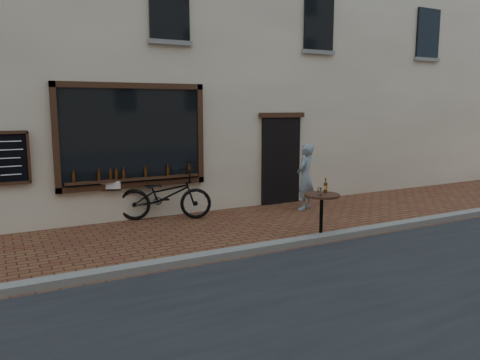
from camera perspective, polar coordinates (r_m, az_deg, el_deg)
name	(u,v)px	position (r m, az deg, el deg)	size (l,w,h in m)	color
ground	(297,249)	(8.34, 6.92, -8.38)	(90.00, 90.00, 0.00)	#5D2D1E
kerb	(290,243)	(8.48, 6.15, -7.65)	(90.00, 0.25, 0.12)	slate
shop_building	(166,15)	(14.02, -8.98, 19.24)	(28.00, 6.20, 10.00)	beige
cargo_bicycle	(163,195)	(10.43, -9.35, -1.83)	(2.40, 1.47, 1.14)	black
bistro_table	(322,207)	(8.92, 9.92, -3.25)	(0.67, 0.67, 1.15)	black
pedestrian	(305,177)	(11.36, 7.96, 0.38)	(0.58, 0.38, 1.59)	gray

